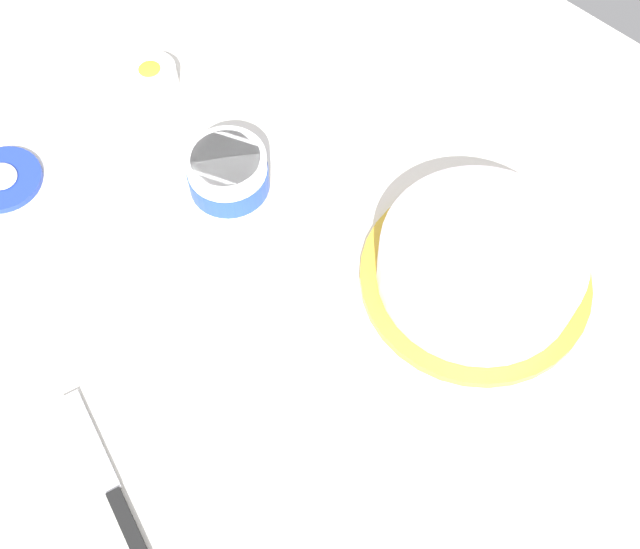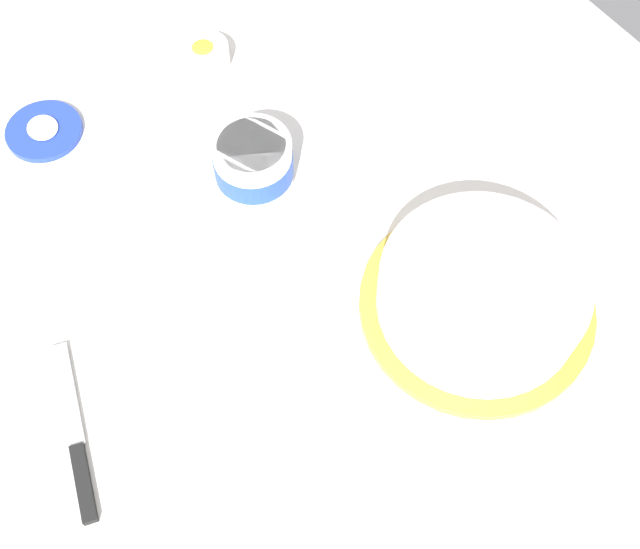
# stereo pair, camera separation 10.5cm
# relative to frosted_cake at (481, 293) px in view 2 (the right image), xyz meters

# --- Properties ---
(ground_plane) EXTENTS (1.54, 1.54, 0.00)m
(ground_plane) POSITION_rel_frosted_cake_xyz_m (-0.22, -0.24, -0.04)
(ground_plane) COLOR silver
(frosted_cake) EXTENTS (0.31, 0.31, 0.09)m
(frosted_cake) POSITION_rel_frosted_cake_xyz_m (0.00, 0.00, 0.00)
(frosted_cake) COLOR gold
(frosted_cake) RESTS_ON ground_plane
(frosting_tub) EXTENTS (0.11, 0.11, 0.08)m
(frosting_tub) POSITION_rel_frosted_cake_xyz_m (-0.34, -0.13, -0.00)
(frosting_tub) COLOR white
(frosting_tub) RESTS_ON ground_plane
(frosting_tub_lid) EXTENTS (0.11, 0.11, 0.02)m
(frosting_tub_lid) POSITION_rel_frosted_cake_xyz_m (-0.60, -0.35, -0.04)
(frosting_tub_lid) COLOR #233DAD
(frosting_tub_lid) RESTS_ON ground_plane
(spreading_knife) EXTENTS (0.23, 0.08, 0.01)m
(spreading_knife) POSITION_rel_frosted_cake_xyz_m (-0.13, -0.52, -0.04)
(spreading_knife) COLOR silver
(spreading_knife) RESTS_ON ground_plane
(sprinkle_bowl_yellow) EXTENTS (0.08, 0.08, 0.04)m
(sprinkle_bowl_yellow) POSITION_rel_frosted_cake_xyz_m (-0.58, -0.08, -0.02)
(sprinkle_bowl_yellow) COLOR white
(sprinkle_bowl_yellow) RESTS_ON ground_plane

